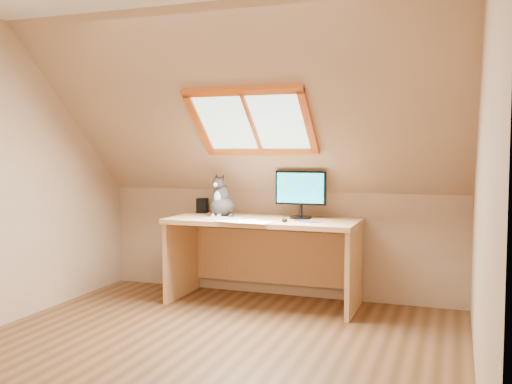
% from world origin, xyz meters
% --- Properties ---
extents(ground, '(3.50, 3.50, 0.00)m').
position_xyz_m(ground, '(0.00, 0.00, 0.00)').
color(ground, brown).
rests_on(ground, ground).
extents(room_shell, '(3.52, 3.52, 2.41)m').
position_xyz_m(room_shell, '(0.00, -0.09, 1.43)').
color(room_shell, tan).
rests_on(room_shell, ground).
extents(desk, '(1.70, 0.74, 0.78)m').
position_xyz_m(desk, '(-0.02, 1.45, 0.54)').
color(desk, tan).
rests_on(desk, ground).
extents(monitor, '(0.46, 0.20, 0.43)m').
position_xyz_m(monitor, '(0.30, 1.49, 1.02)').
color(monitor, black).
rests_on(monitor, desk).
extents(cat, '(0.26, 0.30, 0.40)m').
position_xyz_m(cat, '(-0.44, 1.42, 0.92)').
color(cat, '#3C3735').
rests_on(cat, desk).
extents(desk_speaker, '(0.11, 0.11, 0.14)m').
position_xyz_m(desk_speaker, '(-0.73, 1.63, 0.85)').
color(desk_speaker, black).
rests_on(desk_speaker, desk).
extents(graphics_tablet, '(0.31, 0.24, 0.01)m').
position_xyz_m(graphics_tablet, '(-0.32, 1.20, 0.78)').
color(graphics_tablet, '#B2B2B7').
rests_on(graphics_tablet, desk).
extents(mouse, '(0.08, 0.10, 0.03)m').
position_xyz_m(mouse, '(0.24, 1.19, 0.79)').
color(mouse, black).
rests_on(mouse, desk).
extents(papers, '(0.35, 0.30, 0.01)m').
position_xyz_m(papers, '(-0.10, 1.12, 0.78)').
color(papers, white).
rests_on(papers, desk).
extents(cables, '(0.51, 0.26, 0.01)m').
position_xyz_m(cables, '(0.32, 1.26, 0.78)').
color(cables, silver).
rests_on(cables, desk).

